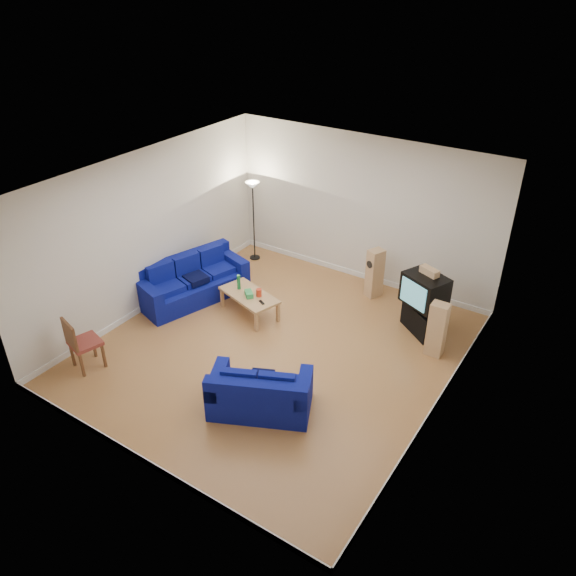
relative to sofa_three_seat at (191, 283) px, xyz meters
The scene contains 16 objects.
room 2.84m from the sofa_three_seat, 12.44° to the right, with size 6.01×6.51×3.21m.
sofa_three_seat is the anchor object (origin of this frame).
sofa_loveseat 3.78m from the sofa_three_seat, 32.14° to the right, with size 1.79×1.46×0.78m.
coffee_table 1.41m from the sofa_three_seat, ahead, with size 1.38×0.96×0.46m.
bottle 1.16m from the sofa_three_seat, 10.15° to the left, with size 0.07×0.07×0.31m, color #197233.
tissue_box 1.45m from the sofa_three_seat, ahead, with size 0.24×0.13×0.10m, color green.
red_canister 1.63m from the sofa_three_seat, ahead, with size 0.11×0.11×0.15m, color red.
remote 1.80m from the sofa_three_seat, ahead, with size 0.15×0.05×0.02m, color black.
tv_stand 4.75m from the sofa_three_seat, 17.98° to the left, with size 0.84×0.47×0.52m, color black.
av_receiver 4.74m from the sofa_three_seat, 17.99° to the left, with size 0.42×0.34×0.10m, color black.
television 4.73m from the sofa_three_seat, 17.67° to the left, with size 0.93×0.83×0.59m.
centre_speaker 4.83m from the sofa_three_seat, 18.54° to the left, with size 0.37×0.15×0.13m, color tan.
speaker_left 3.82m from the sofa_three_seat, 34.24° to the left, with size 0.35×0.38×1.06m.
speaker_right 5.04m from the sofa_three_seat, 10.31° to the left, with size 0.33×0.24×1.04m.
floor_lamp 2.48m from the sofa_three_seat, 88.42° to the left, with size 0.32×0.32×1.89m.
dining_chair 2.83m from the sofa_three_seat, 89.21° to the right, with size 0.59×0.59×1.01m.
Camera 1 is at (4.71, -6.79, 6.18)m, focal length 35.00 mm.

